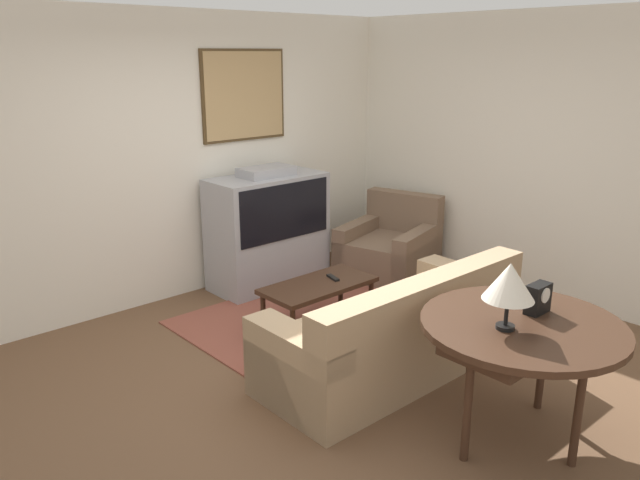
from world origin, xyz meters
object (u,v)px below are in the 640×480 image
armchair (390,249)px  mantel_clock (538,298)px  console_table (523,332)px  tv (268,230)px  table_lamp (509,282)px  coffee_table (319,288)px  couch (396,335)px

armchair → mantel_clock: 2.99m
mantel_clock → console_table: bearing=-172.4°
mantel_clock → tv: bearing=84.1°
table_lamp → mantel_clock: bearing=-0.1°
coffee_table → console_table: 2.05m
armchair → console_table: armchair is taller
couch → table_lamp: 1.30m
coffee_table → table_lamp: 2.13m
armchair → coffee_table: 1.61m
tv → table_lamp: (-0.68, -3.14, 0.48)m
mantel_clock → coffee_table: bearing=90.6°
tv → armchair: tv is taller
tv → console_table: 3.21m
couch → table_lamp: bearing=77.5°
couch → coffee_table: size_ratio=2.08×
console_table → armchair: bearing=56.5°
armchair → coffee_table: size_ratio=1.12×
console_table → table_lamp: size_ratio=3.01×
armchair → couch: bearing=-62.1°
tv → coffee_table: tv is taller
couch → mantel_clock: 1.18m
couch → armchair: bearing=-136.5°
tv → table_lamp: tv is taller
tv → console_table: bearing=-99.3°
tv → table_lamp: 3.25m
coffee_table → console_table: console_table is taller
armchair → table_lamp: 3.22m
console_table → couch: bearing=85.7°
couch → coffee_table: couch is taller
armchair → table_lamp: (-1.85, -2.52, 0.79)m
tv → couch: bearing=-101.7°
console_table → mantel_clock: 0.25m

